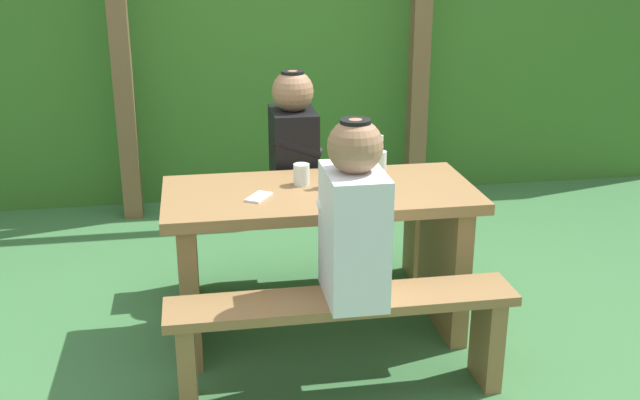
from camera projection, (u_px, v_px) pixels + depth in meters
name	position (u px, v px, depth m)	size (l,w,h in m)	color
ground_plane	(320.00, 331.00, 3.63)	(12.00, 12.00, 0.00)	#3A6F3E
hedge_backdrop	(266.00, 46.00, 5.50)	(6.40, 0.73, 2.06)	#376C26
pergola_post_left	(122.00, 73.00, 4.79)	(0.12, 0.12, 1.94)	brown
pergola_post_right	(419.00, 64.00, 5.09)	(0.12, 0.12, 1.94)	brown
picnic_table	(320.00, 237.00, 3.46)	(1.40, 0.64, 0.72)	olive
bench_near	(342.00, 326.00, 3.02)	(1.40, 0.24, 0.45)	olive
bench_far	(303.00, 229.00, 4.02)	(1.40, 0.24, 0.45)	olive
person_white_shirt	(354.00, 218.00, 2.88)	(0.25, 0.35, 0.72)	silver
person_black_coat	(293.00, 146.00, 3.85)	(0.25, 0.35, 0.72)	black
drinking_glass	(301.00, 174.00, 3.44)	(0.07, 0.07, 0.10)	silver
bottle_left	(380.00, 167.00, 3.41)	(0.06, 0.06, 0.24)	silver
bottle_right	(341.00, 167.00, 3.41)	(0.06, 0.06, 0.23)	silver
bottle_center	(375.00, 159.00, 3.51)	(0.06, 0.06, 0.23)	silver
cell_phone	(259.00, 197.00, 3.28)	(0.07, 0.14, 0.01)	silver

